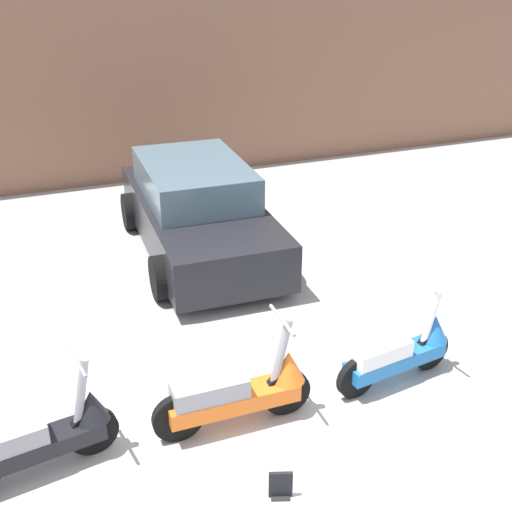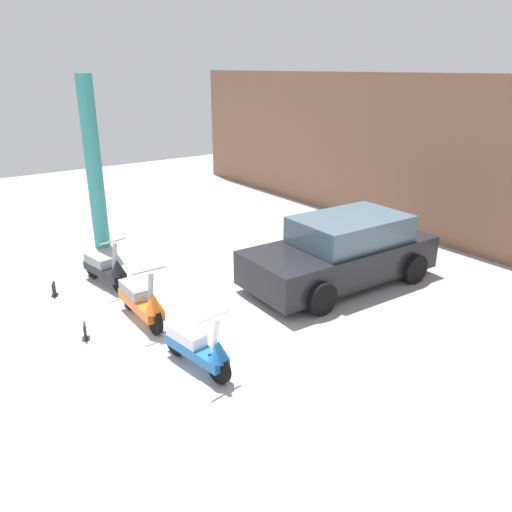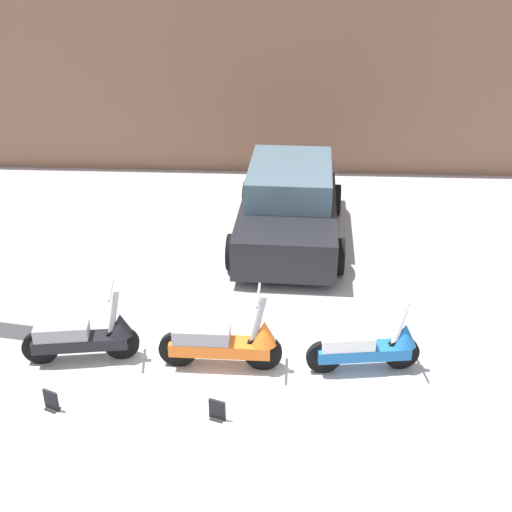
{
  "view_description": "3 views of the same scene",
  "coord_description": "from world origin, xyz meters",
  "px_view_note": "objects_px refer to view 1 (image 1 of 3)",
  "views": [
    {
      "loc": [
        -1.7,
        -3.59,
        4.15
      ],
      "look_at": [
        0.68,
        2.49,
        0.97
      ],
      "focal_mm": 45.0,
      "sensor_mm": 36.0,
      "label": 1
    },
    {
      "loc": [
        7.07,
        -1.9,
        4.03
      ],
      "look_at": [
        0.2,
        3.13,
        0.78
      ],
      "focal_mm": 35.0,
      "sensor_mm": 36.0,
      "label": 2
    },
    {
      "loc": [
        0.67,
        -5.62,
        4.98
      ],
      "look_at": [
        0.24,
        2.37,
        0.88
      ],
      "focal_mm": 45.0,
      "sensor_mm": 36.0,
      "label": 3
    }
  ],
  "objects_px": {
    "placard_near_right_scooter": "(280,486)",
    "scooter_front_right": "(240,391)",
    "scooter_front_center": "(400,351)",
    "car_rear_left": "(198,211)",
    "scooter_front_left": "(41,437)"
  },
  "relations": [
    {
      "from": "scooter_front_left",
      "to": "car_rear_left",
      "type": "relative_size",
      "value": 0.37
    },
    {
      "from": "scooter_front_center",
      "to": "placard_near_right_scooter",
      "type": "bearing_deg",
      "value": -158.29
    },
    {
      "from": "scooter_front_left",
      "to": "scooter_front_right",
      "type": "bearing_deg",
      "value": -10.76
    },
    {
      "from": "car_rear_left",
      "to": "scooter_front_left",
      "type": "bearing_deg",
      "value": -31.57
    },
    {
      "from": "placard_near_right_scooter",
      "to": "scooter_front_right",
      "type": "bearing_deg",
      "value": 89.74
    },
    {
      "from": "scooter_front_right",
      "to": "placard_near_right_scooter",
      "type": "distance_m",
      "value": 1.01
    },
    {
      "from": "scooter_front_right",
      "to": "placard_near_right_scooter",
      "type": "relative_size",
      "value": 6.0
    },
    {
      "from": "scooter_front_center",
      "to": "car_rear_left",
      "type": "height_order",
      "value": "car_rear_left"
    },
    {
      "from": "scooter_front_left",
      "to": "placard_near_right_scooter",
      "type": "distance_m",
      "value": 2.08
    },
    {
      "from": "scooter_front_center",
      "to": "car_rear_left",
      "type": "relative_size",
      "value": 0.36
    },
    {
      "from": "scooter_front_left",
      "to": "placard_near_right_scooter",
      "type": "height_order",
      "value": "scooter_front_left"
    },
    {
      "from": "scooter_front_left",
      "to": "scooter_front_right",
      "type": "xyz_separation_m",
      "value": [
        1.8,
        -0.06,
        0.02
      ]
    },
    {
      "from": "scooter_front_center",
      "to": "scooter_front_left",
      "type": "bearing_deg",
      "value": 171.88
    },
    {
      "from": "car_rear_left",
      "to": "placard_near_right_scooter",
      "type": "bearing_deg",
      "value": -6.82
    },
    {
      "from": "scooter_front_left",
      "to": "car_rear_left",
      "type": "xyz_separation_m",
      "value": [
        2.56,
        3.84,
        0.27
      ]
    }
  ]
}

